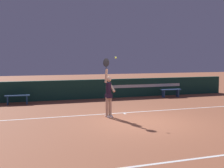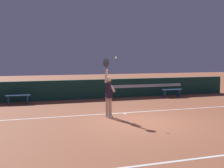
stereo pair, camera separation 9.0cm
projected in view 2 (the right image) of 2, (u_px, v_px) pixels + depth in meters
name	position (u px, v px, depth m)	size (l,w,h in m)	color
ground_plane	(142.00, 122.00, 10.77)	(60.00, 60.00, 0.00)	#975438
court_lines	(154.00, 128.00, 9.83)	(12.31, 6.01, 0.00)	white
back_wall	(95.00, 89.00, 17.01)	(17.19, 0.29, 1.11)	#143A30
tennis_player	(109.00, 93.00, 11.61)	(0.47, 0.45, 2.36)	tan
tennis_ball	(116.00, 58.00, 11.35)	(0.07, 0.07, 0.07)	#CCD834
courtside_bench_near	(18.00, 97.00, 14.95)	(1.25, 0.43, 0.48)	#244F83
courtside_bench_far	(171.00, 91.00, 17.58)	(1.25, 0.44, 0.48)	#305285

